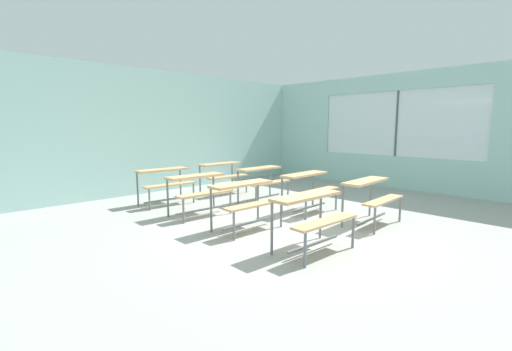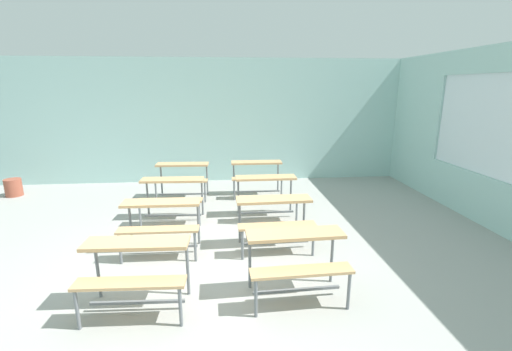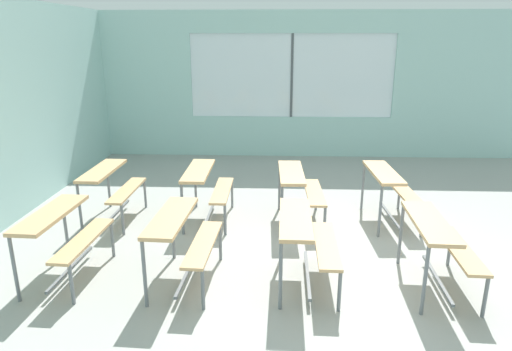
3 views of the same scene
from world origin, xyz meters
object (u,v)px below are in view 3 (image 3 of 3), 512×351
Objects in this scene: desk_bench_r3c1 at (111,182)px; desk_bench_r0c0 at (439,237)px; desk_bench_r1c0 at (306,233)px; desk_bench_r2c0 at (183,232)px; desk_bench_r3c0 at (63,228)px; desk_bench_r1c1 at (299,184)px; desk_bench_r0c1 at (390,183)px; desk_bench_r2c1 at (207,182)px.

desk_bench_r0c0 is at bearing -112.02° from desk_bench_r3c1.
desk_bench_r1c0 and desk_bench_r2c0 have the same top height.
desk_bench_r0c0 and desk_bench_r3c0 have the same top height.
desk_bench_r2c0 is 1.27m from desk_bench_r3c0.
desk_bench_r0c0 is at bearing -87.73° from desk_bench_r2c0.
desk_bench_r1c0 and desk_bench_r1c1 have the same top height.
desk_bench_r0c1 and desk_bench_r3c1 have the same top height.
desk_bench_r2c1 and desk_bench_r3c1 have the same top height.
desk_bench_r0c1 and desk_bench_r1c0 have the same top height.
desk_bench_r3c0 and desk_bench_r3c1 have the same top height.
desk_bench_r2c0 is at bearing -89.03° from desk_bench_r3c0.
desk_bench_r0c1 is 1.25m from desk_bench_r1c1.
desk_bench_r0c1 is 1.00× the size of desk_bench_r3c0.
desk_bench_r2c0 and desk_bench_r3c0 have the same top height.
desk_bench_r2c1 is at bearing -35.07° from desk_bench_r3c0.
desk_bench_r3c0 is at bearing 91.63° from desk_bench_r0c0.
desk_bench_r2c0 is at bearing 92.03° from desk_bench_r0c0.
desk_bench_r1c1 and desk_bench_r3c1 have the same top height.
desk_bench_r2c1 is 0.99× the size of desk_bench_r3c1.
desk_bench_r2c1 is (1.66, 1.26, 0.00)m from desk_bench_r1c0.
desk_bench_r2c1 is (1.70, 2.58, 0.00)m from desk_bench_r0c0.
desk_bench_r1c0 is at bearing 141.43° from desk_bench_r0c1.
desk_bench_r0c1 is 3.04m from desk_bench_r2c0.
desk_bench_r2c0 is 1.68m from desk_bench_r2c1.
desk_bench_r3c1 is at bearing 59.11° from desk_bench_r1c0.
desk_bench_r0c0 is 1.73m from desk_bench_r0c1.
desk_bench_r2c0 is at bearing -140.20° from desk_bench_r3c1.
desk_bench_r0c0 is 1.01× the size of desk_bench_r1c0.
desk_bench_r1c0 is 1.26m from desk_bench_r2c0.
desk_bench_r0c0 is at bearing -179.81° from desk_bench_r0c1.
desk_bench_r1c0 is (0.04, 1.32, 0.00)m from desk_bench_r0c0.
desk_bench_r0c0 is 1.02× the size of desk_bench_r2c1.
desk_bench_r3c0 is (0.02, 2.53, 0.00)m from desk_bench_r1c0.
desk_bench_r1c1 is 1.00× the size of desk_bench_r3c1.
desk_bench_r2c0 and desk_bench_r3c1 have the same top height.
desk_bench_r3c1 is at bearing 69.49° from desk_bench_r0c0.
desk_bench_r1c1 is (1.67, 1.31, 0.00)m from desk_bench_r0c0.
desk_bench_r2c0 is 1.02× the size of desk_bench_r2c1.
desk_bench_r0c0 is 1.00× the size of desk_bench_r2c0.
desk_bench_r3c1 is (-0.08, 3.83, 0.00)m from desk_bench_r0c1.
desk_bench_r1c1 is (-0.07, 1.24, 0.00)m from desk_bench_r0c1.
desk_bench_r0c0 is 1.01× the size of desk_bench_r3c1.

